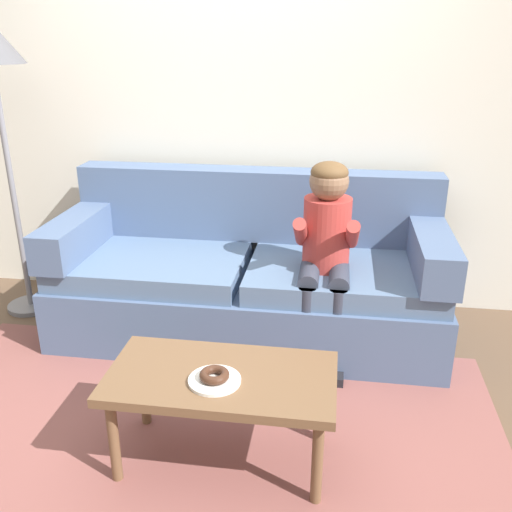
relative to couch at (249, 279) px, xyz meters
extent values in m
plane|color=brown|center=(-0.12, -0.85, -0.34)|extent=(10.00, 10.00, 0.00)
cube|color=silver|center=(-0.12, 0.55, 1.06)|extent=(8.00, 0.10, 2.80)
cube|color=brown|center=(-0.12, -1.10, -0.34)|extent=(2.88, 1.83, 0.01)
cube|color=slate|center=(0.00, -0.05, -0.15)|extent=(2.26, 0.90, 0.38)
cube|color=slate|center=(-0.56, -0.10, 0.10)|extent=(1.08, 0.74, 0.12)
cube|color=slate|center=(0.56, -0.10, 0.10)|extent=(1.08, 0.74, 0.12)
cube|color=slate|center=(0.00, 0.30, 0.38)|extent=(2.26, 0.20, 0.44)
cube|color=slate|center=(-1.03, -0.05, 0.27)|extent=(0.20, 0.90, 0.22)
cube|color=slate|center=(1.03, -0.05, 0.27)|extent=(0.20, 0.90, 0.22)
cube|color=brown|center=(0.07, -1.17, 0.07)|extent=(0.93, 0.49, 0.04)
cylinder|color=brown|center=(-0.33, -1.35, -0.14)|extent=(0.04, 0.04, 0.39)
cylinder|color=brown|center=(0.48, -1.35, -0.14)|extent=(0.04, 0.04, 0.39)
cylinder|color=brown|center=(-0.33, -0.99, -0.14)|extent=(0.04, 0.04, 0.39)
cylinder|color=brown|center=(0.48, -0.99, -0.14)|extent=(0.04, 0.04, 0.39)
cylinder|color=#AD3833|center=(0.45, -0.13, 0.36)|extent=(0.26, 0.26, 0.40)
sphere|color=#846047|center=(0.45, -0.15, 0.66)|extent=(0.21, 0.21, 0.21)
ellipsoid|color=brown|center=(0.45, -0.15, 0.70)|extent=(0.20, 0.20, 0.12)
cylinder|color=#333847|center=(0.37, -0.28, 0.17)|extent=(0.11, 0.30, 0.11)
cylinder|color=#333847|center=(0.37, -0.43, -0.06)|extent=(0.09, 0.09, 0.44)
cube|color=black|center=(0.37, -0.48, -0.31)|extent=(0.10, 0.20, 0.06)
cylinder|color=#AD3833|center=(0.32, -0.23, 0.39)|extent=(0.07, 0.29, 0.23)
cylinder|color=#333847|center=(0.53, -0.28, 0.17)|extent=(0.11, 0.30, 0.11)
cylinder|color=#333847|center=(0.53, -0.43, -0.06)|extent=(0.09, 0.09, 0.44)
cube|color=black|center=(0.53, -0.48, -0.31)|extent=(0.10, 0.20, 0.06)
cylinder|color=#AD3833|center=(0.59, -0.23, 0.39)|extent=(0.07, 0.29, 0.23)
cylinder|color=white|center=(0.06, -1.23, 0.10)|extent=(0.21, 0.21, 0.01)
torus|color=#422619|center=(0.06, -1.23, 0.13)|extent=(0.12, 0.12, 0.04)
cube|color=#339E56|center=(-0.47, -0.74, -0.32)|extent=(0.16, 0.09, 0.05)
cylinder|color=#339E56|center=(-0.56, -0.74, -0.32)|extent=(0.06, 0.06, 0.05)
cylinder|color=#339E56|center=(-0.39, -0.74, -0.32)|extent=(0.06, 0.06, 0.05)
cylinder|color=slate|center=(-1.50, 0.07, -0.33)|extent=(0.30, 0.30, 0.03)
cylinder|color=slate|center=(-1.50, 0.07, 0.48)|extent=(0.04, 0.04, 1.58)
camera|label=1|loc=(0.50, -3.07, 1.37)|focal=39.39mm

